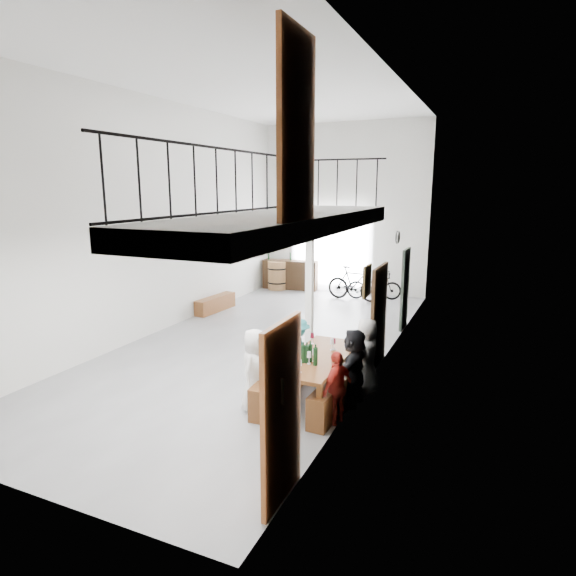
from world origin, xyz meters
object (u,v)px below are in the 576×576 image
at_px(tasting_table, 318,361).
at_px(bench_inner, 285,380).
at_px(oak_barrel, 277,275).
at_px(bicycle_near, 374,285).
at_px(host_standing, 279,397).
at_px(side_bench, 215,304).
at_px(serving_counter, 291,275).

bearing_deg(tasting_table, bench_inner, 176.78).
distance_m(oak_barrel, bicycle_near, 3.42).
xyz_separation_m(tasting_table, bicycle_near, (-0.92, 7.62, -0.27)).
bearing_deg(oak_barrel, bicycle_near, -2.45).
bearing_deg(tasting_table, host_standing, -87.10).
bearing_deg(bench_inner, bicycle_near, 88.22).
bearing_deg(side_bench, serving_counter, 78.42).
bearing_deg(serving_counter, bench_inner, -74.09).
bearing_deg(host_standing, bench_inner, 119.13).
relative_size(bench_inner, oak_barrel, 2.34).
bearing_deg(serving_counter, host_standing, -74.26).
height_order(side_bench, bicycle_near, bicycle_near).
relative_size(tasting_table, bicycle_near, 1.24).
relative_size(bench_inner, serving_counter, 1.21).
relative_size(side_bench, host_standing, 0.94).
bearing_deg(side_bench, oak_barrel, 84.00).
relative_size(tasting_table, side_bench, 1.38).
height_order(tasting_table, serving_counter, serving_counter).
xyz_separation_m(serving_counter, bicycle_near, (3.03, -0.40, -0.06)).
distance_m(tasting_table, side_bench, 6.43).
distance_m(side_bench, oak_barrel, 3.44).
relative_size(oak_barrel, host_standing, 0.61).
relative_size(serving_counter, host_standing, 1.17).
bearing_deg(host_standing, tasting_table, 100.00).
relative_size(side_bench, oak_barrel, 1.55).
bearing_deg(side_bench, bicycle_near, 40.83).
distance_m(tasting_table, oak_barrel, 8.90).
xyz_separation_m(oak_barrel, host_standing, (4.42, -9.46, 0.32)).
distance_m(tasting_table, bicycle_near, 7.68).
bearing_deg(side_bench, tasting_table, -42.83).
height_order(oak_barrel, serving_counter, serving_counter).
bearing_deg(bicycle_near, bench_inner, 167.00).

